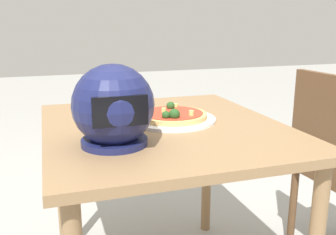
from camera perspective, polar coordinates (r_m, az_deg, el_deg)
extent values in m
cube|color=olive|center=(1.42, -0.64, -1.65)|extent=(0.86, 0.97, 0.03)
cylinder|color=olive|center=(2.04, 5.84, -7.59)|extent=(0.05, 0.05, 0.71)
cylinder|color=olive|center=(1.89, -15.65, -9.95)|extent=(0.05, 0.05, 0.71)
cylinder|color=white|center=(1.46, 0.62, -0.26)|extent=(0.33, 0.33, 0.01)
cylinder|color=tan|center=(1.46, 0.62, 0.31)|extent=(0.27, 0.27, 0.02)
cylinder|color=red|center=(1.46, 0.62, 0.71)|extent=(0.24, 0.24, 0.00)
sphere|color=#234C1E|center=(1.53, 0.39, 1.77)|extent=(0.03, 0.03, 0.03)
sphere|color=#234C1E|center=(1.38, -0.34, 0.35)|extent=(0.03, 0.03, 0.03)
sphere|color=#234C1E|center=(1.38, 0.97, 0.49)|extent=(0.04, 0.04, 0.04)
cylinder|color=#E0D172|center=(1.46, -0.62, 1.10)|extent=(0.02, 0.02, 0.02)
cylinder|color=#E0D172|center=(1.55, 1.18, 1.85)|extent=(0.02, 0.02, 0.01)
cylinder|color=#E0D172|center=(1.41, 3.51, 0.68)|extent=(0.02, 0.02, 0.02)
cylinder|color=#E0D172|center=(1.50, -2.74, 1.40)|extent=(0.02, 0.02, 0.01)
sphere|color=#191E4C|center=(1.16, -8.21, 1.85)|extent=(0.25, 0.25, 0.25)
cylinder|color=#191E4C|center=(1.19, -8.01, -3.58)|extent=(0.21, 0.21, 0.02)
cube|color=black|center=(1.06, -7.18, 0.96)|extent=(0.16, 0.02, 0.09)
cube|color=brown|center=(1.73, 22.47, -1.43)|extent=(0.05, 0.38, 0.45)
cylinder|color=brown|center=(2.02, 18.18, -12.84)|extent=(0.04, 0.04, 0.43)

